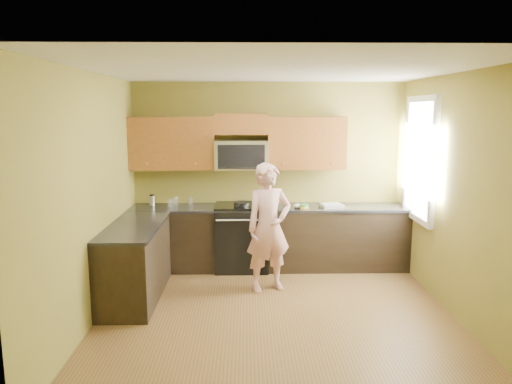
{
  "coord_description": "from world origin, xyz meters",
  "views": [
    {
      "loc": [
        -0.33,
        -5.06,
        2.28
      ],
      "look_at": [
        -0.2,
        1.3,
        1.2
      ],
      "focal_mm": 33.46,
      "sensor_mm": 36.0,
      "label": 1
    }
  ],
  "objects_px": {
    "stove": "(242,237)",
    "woman": "(269,228)",
    "frying_pan": "(242,205)",
    "butter_tub": "(304,209)",
    "travel_mug": "(152,205)",
    "microwave": "(241,169)"
  },
  "relations": [
    {
      "from": "microwave",
      "to": "butter_tub",
      "type": "xyz_separation_m",
      "value": [
        0.88,
        -0.31,
        -0.53
      ]
    },
    {
      "from": "microwave",
      "to": "woman",
      "type": "height_order",
      "value": "microwave"
    },
    {
      "from": "frying_pan",
      "to": "butter_tub",
      "type": "bearing_deg",
      "value": 9.91
    },
    {
      "from": "woman",
      "to": "frying_pan",
      "type": "bearing_deg",
      "value": 92.51
    },
    {
      "from": "microwave",
      "to": "butter_tub",
      "type": "relative_size",
      "value": 6.42
    },
    {
      "from": "frying_pan",
      "to": "stove",
      "type": "bearing_deg",
      "value": 115.23
    },
    {
      "from": "frying_pan",
      "to": "travel_mug",
      "type": "height_order",
      "value": "travel_mug"
    },
    {
      "from": "travel_mug",
      "to": "frying_pan",
      "type": "bearing_deg",
      "value": -8.35
    },
    {
      "from": "microwave",
      "to": "frying_pan",
      "type": "xyz_separation_m",
      "value": [
        0.01,
        -0.17,
        -0.5
      ]
    },
    {
      "from": "microwave",
      "to": "frying_pan",
      "type": "height_order",
      "value": "microwave"
    },
    {
      "from": "butter_tub",
      "to": "microwave",
      "type": "bearing_deg",
      "value": 160.88
    },
    {
      "from": "stove",
      "to": "travel_mug",
      "type": "bearing_deg",
      "value": 173.52
    },
    {
      "from": "butter_tub",
      "to": "travel_mug",
      "type": "height_order",
      "value": "travel_mug"
    },
    {
      "from": "frying_pan",
      "to": "butter_tub",
      "type": "height_order",
      "value": "frying_pan"
    },
    {
      "from": "woman",
      "to": "travel_mug",
      "type": "xyz_separation_m",
      "value": [
        -1.66,
        0.99,
        0.1
      ]
    },
    {
      "from": "microwave",
      "to": "travel_mug",
      "type": "height_order",
      "value": "microwave"
    },
    {
      "from": "microwave",
      "to": "woman",
      "type": "relative_size",
      "value": 0.46
    },
    {
      "from": "woman",
      "to": "butter_tub",
      "type": "bearing_deg",
      "value": 30.59
    },
    {
      "from": "microwave",
      "to": "woman",
      "type": "xyz_separation_m",
      "value": [
        0.35,
        -0.97,
        -0.63
      ]
    },
    {
      "from": "stove",
      "to": "frying_pan",
      "type": "relative_size",
      "value": 2.33
    },
    {
      "from": "microwave",
      "to": "butter_tub",
      "type": "height_order",
      "value": "microwave"
    },
    {
      "from": "stove",
      "to": "woman",
      "type": "distance_m",
      "value": 0.98
    }
  ]
}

